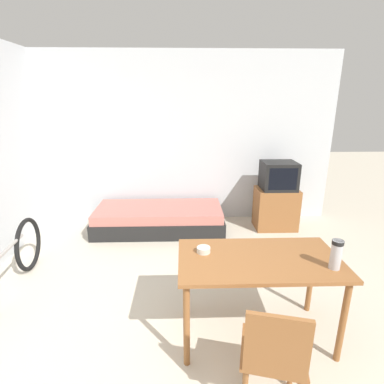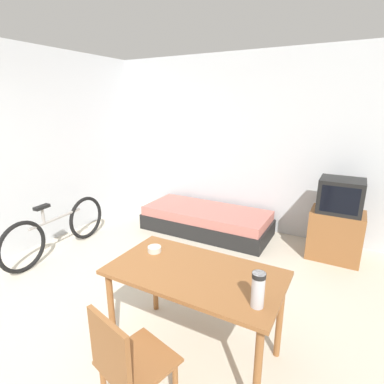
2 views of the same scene
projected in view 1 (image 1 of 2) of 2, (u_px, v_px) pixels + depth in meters
name	position (u px, v px, depth m)	size (l,w,h in m)	color
wall_back	(173.00, 139.00, 4.85)	(5.22, 0.06, 2.70)	silver
daybed	(159.00, 219.00, 4.68)	(1.98, 0.85, 0.38)	black
tv	(277.00, 197.00, 4.67)	(0.64, 0.44, 1.07)	brown
dining_table	(258.00, 268.00, 2.45)	(1.31, 0.71, 0.75)	brown
wooden_chair	(274.00, 356.00, 1.82)	(0.48, 0.48, 0.86)	brown
bicycle	(7.00, 267.00, 3.08)	(0.17, 1.68, 0.73)	black
thermos_flask	(336.00, 253.00, 2.23)	(0.09, 0.09, 0.23)	#B7B7BC
mate_bowl	(204.00, 250.00, 2.50)	(0.11, 0.11, 0.05)	beige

